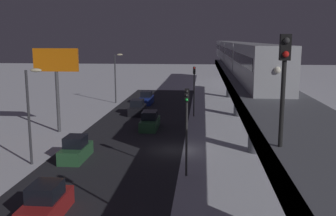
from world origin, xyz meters
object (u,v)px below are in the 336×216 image
sedan_black (137,108)px  traffic_light_near (187,120)px  subway_train (233,52)px  rail_signal (284,71)px  sedan_green (76,150)px  sedan_red (46,204)px  sedan_blue (146,99)px  traffic_light_mid (194,84)px  commercial_billboard (56,68)px  sedan_green_2 (150,122)px

sedan_black → traffic_light_near: bearing=108.2°
subway_train → rail_signal: 48.47m
sedan_black → subway_train: bearing=-136.8°
sedan_green → sedan_red: size_ratio=0.97×
rail_signal → sedan_black: size_ratio=0.91×
subway_train → sedan_black: 19.60m
rail_signal → sedan_red: 15.04m
rail_signal → subway_train: bearing=-92.3°
sedan_blue → traffic_light_mid: traffic_light_mid is taller
sedan_black → sedan_blue: (0.00, -8.35, -0.00)m
subway_train → sedan_green: (15.15, 32.23, -6.99)m
rail_signal → commercial_billboard: rail_signal is taller
traffic_light_near → traffic_light_mid: 22.04m
traffic_light_mid → rail_signal: bearing=96.4°
sedan_green_2 → sedan_black: (2.80, -8.12, -0.00)m
sedan_green → traffic_light_mid: bearing=-116.2°
rail_signal → sedan_blue: size_ratio=0.90×
sedan_green → traffic_light_mid: (-9.30, -18.92, 3.40)m
rail_signal → traffic_light_mid: (3.92, -35.11, -4.54)m
subway_train → sedan_green_2: (10.55, 20.66, -6.99)m
sedan_blue → traffic_light_mid: 12.29m
sedan_black → sedan_red: size_ratio=1.04×
sedan_green_2 → traffic_light_near: 15.79m
subway_train → sedan_blue: subway_train is taller
sedan_green → sedan_green_2: 12.45m
sedan_blue → sedan_black: bearing=90.0°
rail_signal → sedan_red: rail_signal is taller
traffic_light_near → commercial_billboard: size_ratio=0.72×
sedan_green_2 → sedan_blue: same height
subway_train → rail_signal: size_ratio=18.52×
sedan_green → sedan_blue: size_ratio=0.92×
sedan_green → sedan_green_2: (-4.60, -11.56, 0.00)m
sedan_red → commercial_billboard: size_ratio=0.47×
sedan_green → commercial_billboard: bearing=-61.8°
sedan_black → sedan_green_2: bearing=109.0°
rail_signal → traffic_light_near: rail_signal is taller
sedan_red → sedan_black: bearing=-90.0°
rail_signal → sedan_blue: 46.36m
rail_signal → sedan_red: size_ratio=0.95×
sedan_red → rail_signal: bearing=153.3°
sedan_black → traffic_light_mid: 8.27m
sedan_red → sedan_green_2: bearing=-97.2°
sedan_black → traffic_light_near: size_ratio=0.68×
rail_signal → sedan_green_2: 30.13m
sedan_green_2 → sedan_black: bearing=109.0°
sedan_green → traffic_light_mid: 21.35m
subway_train → commercial_billboard: bearing=49.0°
rail_signal → traffic_light_mid: bearing=-83.6°
sedan_red → traffic_light_near: size_ratio=0.66×
sedan_blue → traffic_light_near: size_ratio=0.69×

